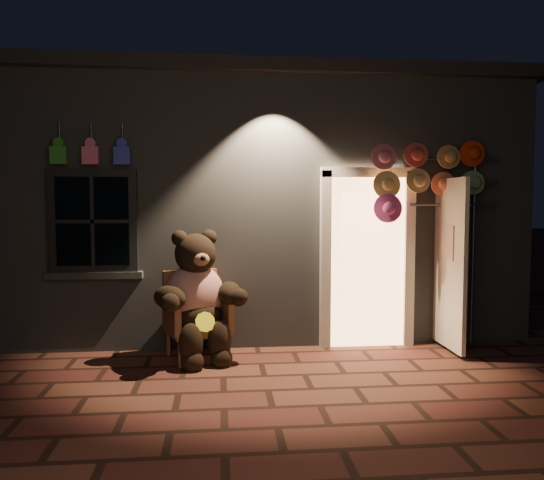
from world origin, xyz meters
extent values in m
plane|color=brown|center=(0.00, 0.00, 0.00)|extent=(60.00, 60.00, 0.00)
cube|color=slate|center=(0.00, 4.00, 1.65)|extent=(7.00, 5.00, 3.30)
cube|color=black|center=(0.00, 4.00, 3.38)|extent=(7.30, 5.30, 0.16)
cube|color=black|center=(-1.90, 1.46, 1.55)|extent=(1.00, 0.10, 1.20)
cube|color=black|center=(-1.90, 1.43, 1.55)|extent=(0.82, 0.06, 1.02)
cube|color=slate|center=(-1.90, 1.46, 0.92)|extent=(1.10, 0.14, 0.08)
cube|color=#EEA86B|center=(1.35, 1.48, 1.05)|extent=(0.92, 0.10, 2.10)
cube|color=beige|center=(0.83, 1.44, 1.05)|extent=(0.12, 0.12, 2.20)
cube|color=beige|center=(1.87, 1.44, 1.05)|extent=(0.12, 0.12, 2.20)
cube|color=beige|center=(1.35, 1.44, 2.13)|extent=(1.16, 0.12, 0.12)
cube|color=beige|center=(2.25, 1.10, 1.05)|extent=(0.05, 0.80, 2.00)
cube|color=#297C21|center=(-2.25, 1.38, 2.30)|extent=(0.18, 0.07, 0.20)
cylinder|color=#59595E|center=(-2.25, 1.44, 2.55)|extent=(0.02, 0.02, 0.25)
cube|color=#D85979|center=(-1.90, 1.38, 2.30)|extent=(0.18, 0.07, 0.20)
cylinder|color=#59595E|center=(-1.90, 1.44, 2.55)|extent=(0.02, 0.02, 0.25)
cube|color=#3134AB|center=(-1.55, 1.38, 2.30)|extent=(0.18, 0.07, 0.20)
cylinder|color=#59595E|center=(-1.55, 1.44, 2.55)|extent=(0.02, 0.02, 0.25)
cube|color=#99663B|center=(-0.70, 1.12, 0.34)|extent=(0.80, 0.78, 0.09)
cube|color=#99663B|center=(-0.79, 1.37, 0.66)|extent=(0.63, 0.28, 0.64)
cube|color=#99663B|center=(-0.98, 1.00, 0.52)|extent=(0.25, 0.54, 0.37)
cube|color=#99663B|center=(-0.41, 1.20, 0.52)|extent=(0.25, 0.54, 0.37)
cylinder|color=#99663B|center=(-0.87, 0.78, 0.15)|extent=(0.05, 0.05, 0.29)
cylinder|color=#99663B|center=(-0.36, 0.97, 0.15)|extent=(0.05, 0.05, 0.29)
cylinder|color=#99663B|center=(-1.05, 1.26, 0.15)|extent=(0.05, 0.05, 0.29)
cylinder|color=#99663B|center=(-0.53, 1.45, 0.15)|extent=(0.05, 0.05, 0.29)
ellipsoid|color=red|center=(-0.73, 1.16, 0.72)|extent=(0.83, 0.74, 0.72)
ellipsoid|color=black|center=(-0.71, 1.09, 0.51)|extent=(0.69, 0.64, 0.34)
sphere|color=black|center=(-0.72, 1.12, 1.19)|extent=(0.59, 0.59, 0.46)
sphere|color=black|center=(-0.89, 1.09, 1.37)|extent=(0.18, 0.18, 0.18)
sphere|color=black|center=(-0.57, 1.20, 1.37)|extent=(0.18, 0.18, 0.18)
ellipsoid|color=#9B6746|center=(-0.65, 0.92, 1.15)|extent=(0.21, 0.18, 0.14)
ellipsoid|color=black|center=(-0.98, 0.84, 0.75)|extent=(0.50, 0.53, 0.26)
ellipsoid|color=black|center=(-0.34, 1.07, 0.75)|extent=(0.26, 0.47, 0.26)
ellipsoid|color=black|center=(-0.76, 0.75, 0.26)|extent=(0.26, 0.26, 0.44)
ellipsoid|color=black|center=(-0.45, 0.86, 0.26)|extent=(0.26, 0.26, 0.44)
sphere|color=black|center=(-0.74, 0.69, 0.08)|extent=(0.24, 0.24, 0.24)
sphere|color=black|center=(-0.43, 0.80, 0.08)|extent=(0.24, 0.24, 0.24)
cylinder|color=yellow|center=(-0.61, 0.80, 0.49)|extent=(0.24, 0.16, 0.21)
cylinder|color=#59595E|center=(2.67, 1.38, 1.24)|extent=(0.04, 0.04, 2.47)
cylinder|color=#59595E|center=(2.39, 1.36, 2.29)|extent=(1.10, 0.03, 0.03)
cylinder|color=#59595E|center=(2.39, 1.36, 2.01)|extent=(1.10, 0.03, 0.03)
cylinder|color=#59595E|center=(2.39, 1.36, 1.74)|extent=(1.10, 0.03, 0.03)
cylinder|color=#B85D6A|center=(1.50, 1.30, 2.33)|extent=(0.31, 0.11, 0.31)
cylinder|color=#BB3D37|center=(1.87, 1.27, 2.33)|extent=(0.31, 0.11, 0.31)
cylinder|color=#C28149|center=(2.23, 1.24, 2.33)|extent=(0.31, 0.11, 0.31)
cylinder|color=red|center=(2.60, 1.30, 2.33)|extent=(0.31, 0.11, 0.31)
cylinder|color=#EBBE69|center=(1.50, 1.27, 2.01)|extent=(0.31, 0.11, 0.31)
cylinder|color=tan|center=(1.87, 1.24, 2.01)|extent=(0.31, 0.11, 0.31)
cylinder|color=#E9754F|center=(2.23, 1.30, 2.01)|extent=(0.31, 0.11, 0.31)
cylinder|color=#73A75F|center=(2.60, 1.27, 2.01)|extent=(0.31, 0.11, 0.31)
cylinder|color=#C9478E|center=(1.50, 1.24, 1.69)|extent=(0.31, 0.11, 0.31)
camera|label=1|loc=(-0.44, -4.85, 1.76)|focal=35.00mm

